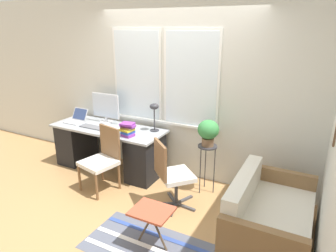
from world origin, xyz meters
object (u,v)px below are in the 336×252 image
object	(u,v)px
laptop	(76,119)
desk_chair_wooden	(102,158)
book_stack	(128,129)
desk_lamp	(154,110)
potted_plant	(208,131)
office_chair_swivel	(171,173)
couch_loveseat	(267,220)
monitor	(105,108)
mouse	(106,129)
plant_stand	(207,151)
keyboard	(92,127)
folding_stool	(152,213)

from	to	relation	value
laptop	desk_chair_wooden	size ratio (longest dim) A/B	0.35
book_stack	desk_chair_wooden	bearing A→B (deg)	-119.05
book_stack	desk_chair_wooden	size ratio (longest dim) A/B	0.25
desk_lamp	potted_plant	bearing A→B (deg)	-8.54
laptop	office_chair_swivel	size ratio (longest dim) A/B	0.35
desk_lamp	office_chair_swivel	size ratio (longest dim) A/B	0.47
desk_lamp	couch_loveseat	distance (m)	2.21
office_chair_swivel	monitor	bearing A→B (deg)	18.07
mouse	plant_stand	xyz separation A→B (m)	(1.60, 0.19, -0.12)
laptop	keyboard	distance (m)	0.45
desk_chair_wooden	plant_stand	xyz separation A→B (m)	(1.35, 0.61, 0.14)
folding_stool	keyboard	bearing A→B (deg)	147.18
couch_loveseat	potted_plant	size ratio (longest dim) A/B	3.61
couch_loveseat	plant_stand	bearing A→B (deg)	54.13
desk_chair_wooden	couch_loveseat	xyz separation A→B (m)	(2.32, -0.09, -0.21)
mouse	office_chair_swivel	world-z (taller)	office_chair_swivel
mouse	potted_plant	xyz separation A→B (m)	(1.60, 0.19, 0.18)
mouse	plant_stand	bearing A→B (deg)	6.95
laptop	office_chair_swivel	bearing A→B (deg)	-13.33
office_chair_swivel	couch_loveseat	size ratio (longest dim) A/B	0.69
mouse	folding_stool	distance (m)	1.90
couch_loveseat	folding_stool	world-z (taller)	couch_loveseat
couch_loveseat	laptop	bearing A→B (deg)	79.49
plant_stand	laptop	bearing A→B (deg)	-177.82
monitor	book_stack	size ratio (longest dim) A/B	2.35
desk_lamp	book_stack	size ratio (longest dim) A/B	1.92
desk_chair_wooden	potted_plant	size ratio (longest dim) A/B	2.48
desk_lamp	couch_loveseat	world-z (taller)	desk_lamp
laptop	couch_loveseat	xyz separation A→B (m)	(3.27, -0.61, -0.50)
desk_chair_wooden	desk_lamp	bearing A→B (deg)	72.61
laptop	monitor	world-z (taller)	monitor
couch_loveseat	plant_stand	xyz separation A→B (m)	(-0.96, 0.70, 0.35)
book_stack	desk_chair_wooden	world-z (taller)	book_stack
desk_chair_wooden	couch_loveseat	size ratio (longest dim) A/B	0.69
couch_loveseat	monitor	bearing A→B (deg)	73.69
couch_loveseat	keyboard	bearing A→B (deg)	79.95
office_chair_swivel	plant_stand	xyz separation A→B (m)	(0.27, 0.57, 0.14)
desk_chair_wooden	mouse	bearing A→B (deg)	132.94
keyboard	plant_stand	distance (m)	1.89
book_stack	monitor	bearing A→B (deg)	151.85
desk_lamp	book_stack	bearing A→B (deg)	-121.07
desk_chair_wooden	folding_stool	size ratio (longest dim) A/B	2.02
book_stack	mouse	bearing A→B (deg)	173.55
monitor	keyboard	size ratio (longest dim) A/B	1.26
monitor	couch_loveseat	distance (m)	3.01
desk_lamp	folding_stool	xyz separation A→B (m)	(0.81, -1.47, -0.66)
folding_stool	mouse	bearing A→B (deg)	142.60
keyboard	desk_lamp	distance (m)	1.06
book_stack	folding_stool	xyz separation A→B (m)	(1.04, -1.09, -0.42)
laptop	desk_chair_wooden	distance (m)	1.13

